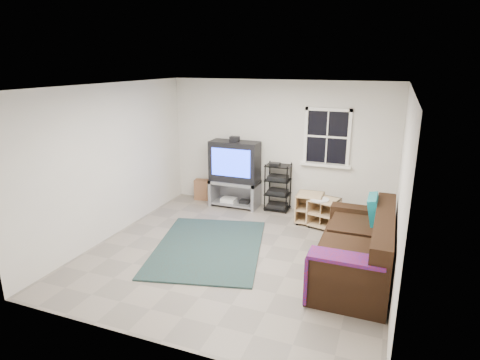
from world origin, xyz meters
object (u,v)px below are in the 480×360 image
at_px(tv_unit, 235,168).
at_px(av_rack, 278,190).
at_px(side_table_left, 310,207).
at_px(sofa, 358,251).
at_px(side_table_right, 324,210).

distance_m(tv_unit, av_rack, 0.99).
xyz_separation_m(side_table_left, sofa, (1.03, -1.68, 0.05)).
relative_size(tv_unit, side_table_right, 2.51).
height_order(av_rack, sofa, sofa).
bearing_deg(side_table_right, sofa, -64.75).
height_order(side_table_right, sofa, sofa).
relative_size(av_rack, sofa, 0.45).
distance_m(tv_unit, side_table_right, 2.05).
bearing_deg(sofa, tv_unit, 143.20).
xyz_separation_m(side_table_right, sofa, (0.74, -1.57, 0.05)).
bearing_deg(sofa, av_rack, 130.46).
bearing_deg(tv_unit, side_table_right, -12.59).
bearing_deg(sofa, side_table_right, 115.25).
distance_m(tv_unit, side_table_left, 1.76).
relative_size(av_rack, side_table_left, 1.73).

